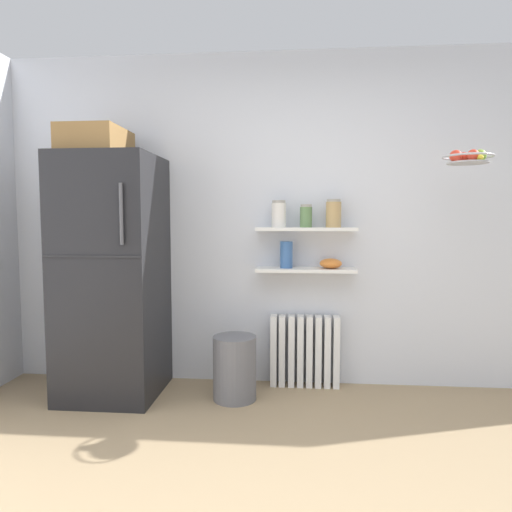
{
  "coord_description": "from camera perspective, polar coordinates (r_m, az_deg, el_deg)",
  "views": [
    {
      "loc": [
        0.1,
        -1.62,
        1.31
      ],
      "look_at": [
        -0.18,
        1.6,
        1.05
      ],
      "focal_mm": 32.18,
      "sensor_mm": 36.0,
      "label": 1
    }
  ],
  "objects": [
    {
      "name": "radiator",
      "position": [
        3.69,
        6.08,
        -11.67
      ],
      "size": [
        0.54,
        0.12,
        0.56
      ],
      "color": "white",
      "rests_on": "ground_plane"
    },
    {
      "name": "refrigerator",
      "position": [
        3.56,
        -17.44,
        -1.74
      ],
      "size": [
        0.68,
        0.73,
        1.97
      ],
      "color": "black",
      "rests_on": "ground_plane"
    },
    {
      "name": "wall_shelf_lower",
      "position": [
        3.53,
        6.18,
        -1.72
      ],
      "size": [
        0.76,
        0.22,
        0.02
      ],
      "primitive_type": "cube",
      "color": "white"
    },
    {
      "name": "storage_jar_0",
      "position": [
        3.51,
        2.85,
        5.22
      ],
      "size": [
        0.11,
        0.11,
        0.2
      ],
      "color": "silver",
      "rests_on": "wall_shelf_upper"
    },
    {
      "name": "shelf_bowl",
      "position": [
        3.54,
        9.27,
        -0.92
      ],
      "size": [
        0.17,
        0.17,
        0.08
      ],
      "primitive_type": "ellipsoid",
      "color": "orange",
      "rests_on": "wall_shelf_lower"
    },
    {
      "name": "storage_jar_2",
      "position": [
        3.52,
        9.61,
        5.22
      ],
      "size": [
        0.12,
        0.12,
        0.21
      ],
      "color": "tan",
      "rests_on": "wall_shelf_upper"
    },
    {
      "name": "wall_shelf_upper",
      "position": [
        3.51,
        6.22,
        3.35
      ],
      "size": [
        0.76,
        0.22,
        0.02
      ],
      "primitive_type": "cube",
      "color": "white"
    },
    {
      "name": "vase",
      "position": [
        3.52,
        3.79,
        0.16
      ],
      "size": [
        0.1,
        0.1,
        0.21
      ],
      "primitive_type": "cylinder",
      "color": "#38609E",
      "rests_on": "wall_shelf_lower"
    },
    {
      "name": "back_wall",
      "position": [
        3.67,
        3.4,
        4.44
      ],
      "size": [
        7.04,
        0.1,
        2.6
      ],
      "primitive_type": "cube",
      "color": "silver",
      "rests_on": "ground_plane"
    },
    {
      "name": "storage_jar_1",
      "position": [
        3.51,
        6.23,
        4.95
      ],
      "size": [
        0.09,
        0.09,
        0.17
      ],
      "color": "#5B7F4C",
      "rests_on": "wall_shelf_upper"
    },
    {
      "name": "hanging_fruit_basket",
      "position": [
        3.35,
        24.91,
        11.06
      ],
      "size": [
        0.32,
        0.32,
        0.09
      ],
      "color": "#B2B2B7"
    },
    {
      "name": "trash_bin",
      "position": [
        3.43,
        -2.66,
        -13.71
      ],
      "size": [
        0.31,
        0.31,
        0.46
      ],
      "primitive_type": "cylinder",
      "color": "slate",
      "rests_on": "ground_plane"
    },
    {
      "name": "ground_plane",
      "position": [
        2.49,
        2.14,
        -27.1
      ],
      "size": [
        7.04,
        7.04,
        0.0
      ],
      "primitive_type": "plane",
      "color": "#9E8460"
    }
  ]
}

